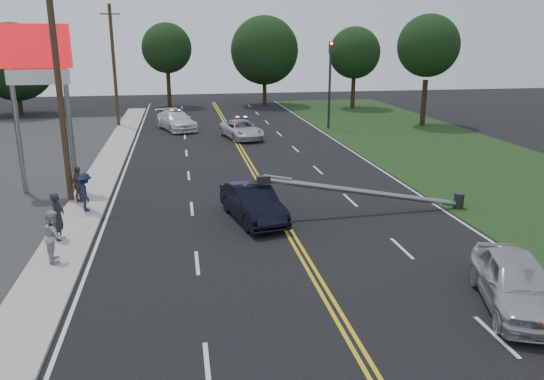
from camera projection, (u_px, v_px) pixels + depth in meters
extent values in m
plane|color=black|center=(335.00, 311.00, 14.89)|extent=(120.00, 120.00, 0.00)
cube|color=#ADA89C|center=(82.00, 213.00, 22.93)|extent=(1.80, 70.00, 0.12)
cube|color=black|center=(537.00, 190.00, 26.59)|extent=(12.00, 80.00, 0.01)
cube|color=gold|center=(273.00, 204.00, 24.34)|extent=(0.36, 80.00, 0.00)
cylinder|color=gray|center=(17.00, 122.00, 25.21)|extent=(0.24, 0.24, 7.00)
cylinder|color=gray|center=(70.00, 121.00, 25.61)|extent=(0.24, 0.24, 7.00)
cube|color=#B80C13|center=(34.00, 46.00, 24.44)|extent=(3.20, 0.35, 2.00)
cube|color=white|center=(38.00, 77.00, 24.83)|extent=(2.80, 0.30, 0.70)
cylinder|color=#2D2D30|center=(330.00, 86.00, 43.67)|extent=(0.20, 0.20, 7.00)
cube|color=#2D2D30|center=(331.00, 47.00, 42.81)|extent=(0.28, 0.28, 0.90)
sphere|color=#FF0C07|center=(331.00, 43.00, 42.58)|extent=(0.22, 0.22, 0.22)
cylinder|color=#2D2D30|center=(459.00, 201.00, 23.71)|extent=(0.44, 0.44, 0.70)
cylinder|color=gray|center=(365.00, 192.00, 22.79)|extent=(8.90, 0.24, 1.80)
cube|color=#2D2D30|center=(263.00, 179.00, 21.84)|extent=(0.55, 0.32, 0.30)
cylinder|color=#382619|center=(60.00, 94.00, 23.32)|extent=(0.28, 0.28, 10.00)
cylinder|color=#382619|center=(114.00, 67.00, 44.13)|extent=(0.28, 0.28, 10.00)
cube|color=#382619|center=(110.00, 14.00, 42.96)|extent=(1.60, 0.10, 0.10)
cylinder|color=black|center=(20.00, 100.00, 51.99)|extent=(0.44, 0.44, 2.95)
sphere|color=black|center=(15.00, 62.00, 50.98)|extent=(7.39, 7.39, 7.39)
cylinder|color=black|center=(169.00, 90.00, 57.87)|extent=(0.44, 0.44, 3.63)
sphere|color=black|center=(167.00, 48.00, 56.63)|extent=(5.30, 5.30, 5.30)
cylinder|color=black|center=(265.00, 90.00, 59.22)|extent=(0.44, 0.44, 3.47)
sphere|color=black|center=(264.00, 50.00, 58.04)|extent=(7.42, 7.42, 7.42)
cylinder|color=black|center=(353.00, 92.00, 56.88)|extent=(0.44, 0.44, 3.37)
sphere|color=black|center=(355.00, 53.00, 55.73)|extent=(5.38, 5.38, 5.38)
cylinder|color=black|center=(424.00, 103.00, 45.57)|extent=(0.44, 0.44, 3.89)
sphere|color=black|center=(428.00, 46.00, 44.25)|extent=(5.17, 5.17, 5.17)
imported|color=black|center=(253.00, 203.00, 22.08)|extent=(2.49, 4.77, 1.50)
imported|color=#B0B4B9|center=(516.00, 283.00, 14.88)|extent=(3.14, 4.88, 1.55)
imported|color=silver|center=(242.00, 130.00, 39.98)|extent=(3.26, 5.26, 1.36)
imported|color=silver|center=(176.00, 120.00, 43.65)|extent=(3.82, 5.79, 1.56)
imported|color=#24242B|center=(58.00, 216.00, 19.59)|extent=(0.52, 0.72, 1.82)
imported|color=#A9AAAE|center=(54.00, 236.00, 17.77)|extent=(0.80, 0.96, 1.76)
imported|color=#1B2043|center=(85.00, 192.00, 22.88)|extent=(0.89, 1.21, 1.68)
imported|color=#524541|center=(78.00, 184.00, 24.17)|extent=(0.75, 1.05, 1.66)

